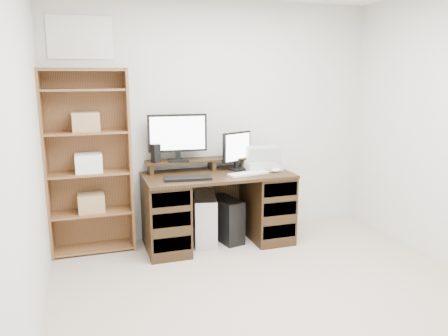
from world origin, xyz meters
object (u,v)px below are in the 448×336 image
tower_black (226,219)px  bookshelf (89,161)px  tower_silver (205,219)px  printer (262,165)px  monitor_small (237,149)px  desk (218,207)px  monitor_wide (178,135)px

tower_black → bookshelf: bearing=160.7°
tower_silver → printer: bearing=10.2°
monitor_small → tower_silver: bearing=164.4°
desk → monitor_small: 0.64m
desk → monitor_small: monitor_small is taller
monitor_small → tower_silver: 0.81m
monitor_wide → monitor_small: (0.61, -0.08, -0.17)m
monitor_small → bookshelf: bookshelf is taller
monitor_wide → bookshelf: bearing=-176.9°
monitor_small → bookshelf: (-1.49, 0.10, -0.05)m
desk → monitor_wide: monitor_wide is taller
tower_black → bookshelf: bookshelf is taller
desk → monitor_small: size_ratio=3.74×
monitor_wide → tower_silver: (0.25, -0.12, -0.89)m
printer → tower_black: printer is taller
printer → tower_black: 0.70m
desk → bookshelf: bearing=170.3°
monitor_wide → tower_black: (0.47, -0.14, -0.91)m
desk → tower_black: bearing=24.1°
monitor_small → bookshelf: size_ratio=0.22×
printer → tower_black: bearing=-179.0°
desk → tower_black: 0.20m
tower_silver → tower_black: size_ratio=1.02×
tower_silver → monitor_small: bearing=19.5°
printer → tower_black: size_ratio=0.76×
monitor_wide → printer: monitor_wide is taller
desk → printer: printer is taller
bookshelf → tower_silver: bearing=-7.4°
monitor_wide → printer: bearing=-5.1°
tower_silver → bookshelf: bearing=-175.1°
tower_black → tower_silver: bearing=162.9°
monitor_small → tower_silver: (-0.37, -0.05, -0.72)m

